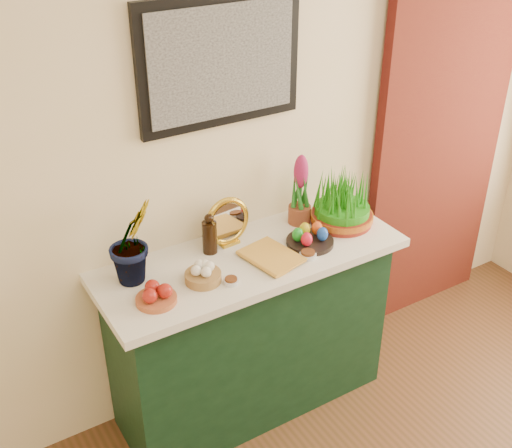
{
  "coord_description": "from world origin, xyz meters",
  "views": [
    {
      "loc": [
        -1.31,
        -0.05,
        2.44
      ],
      "look_at": [
        -0.08,
        1.95,
        1.07
      ],
      "focal_mm": 45.0,
      "sensor_mm": 36.0,
      "label": 1
    }
  ],
  "objects_px": {
    "sideboard": "(251,335)",
    "hyacinth_green": "(131,228)",
    "book": "(255,264)",
    "mirror": "(227,222)",
    "wheatgrass_sabzeh": "(343,203)"
  },
  "relations": [
    {
      "from": "book",
      "to": "hyacinth_green",
      "type": "bearing_deg",
      "value": 147.07
    },
    {
      "from": "hyacinth_green",
      "to": "sideboard",
      "type": "bearing_deg",
      "value": -23.76
    },
    {
      "from": "hyacinth_green",
      "to": "book",
      "type": "xyz_separation_m",
      "value": [
        0.47,
        -0.19,
        -0.23
      ]
    },
    {
      "from": "mirror",
      "to": "wheatgrass_sabzeh",
      "type": "height_order",
      "value": "wheatgrass_sabzeh"
    },
    {
      "from": "sideboard",
      "to": "mirror",
      "type": "bearing_deg",
      "value": 105.37
    },
    {
      "from": "sideboard",
      "to": "hyacinth_green",
      "type": "height_order",
      "value": "hyacinth_green"
    },
    {
      "from": "hyacinth_green",
      "to": "book",
      "type": "bearing_deg",
      "value": -36.14
    },
    {
      "from": "hyacinth_green",
      "to": "wheatgrass_sabzeh",
      "type": "relative_size",
      "value": 1.62
    },
    {
      "from": "book",
      "to": "wheatgrass_sabzeh",
      "type": "height_order",
      "value": "wheatgrass_sabzeh"
    },
    {
      "from": "book",
      "to": "wheatgrass_sabzeh",
      "type": "bearing_deg",
      "value": 0.8
    },
    {
      "from": "mirror",
      "to": "book",
      "type": "bearing_deg",
      "value": -90.1
    },
    {
      "from": "hyacinth_green",
      "to": "mirror",
      "type": "xyz_separation_m",
      "value": [
        0.47,
        0.05,
        -0.13
      ]
    },
    {
      "from": "sideboard",
      "to": "wheatgrass_sabzeh",
      "type": "height_order",
      "value": "wheatgrass_sabzeh"
    },
    {
      "from": "mirror",
      "to": "book",
      "type": "height_order",
      "value": "mirror"
    },
    {
      "from": "hyacinth_green",
      "to": "book",
      "type": "relative_size",
      "value": 1.92
    }
  ]
}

